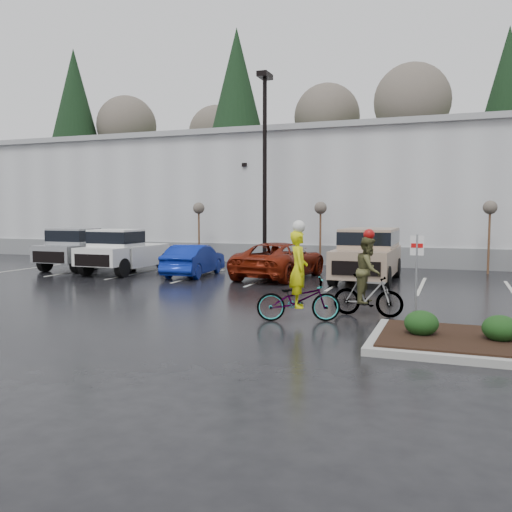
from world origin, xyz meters
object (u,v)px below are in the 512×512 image
(pickup_white, at_px, (128,250))
(car_blue, at_px, (194,260))
(sapling_west, at_px, (199,211))
(pickup_silver, at_px, (86,248))
(fire_lane_sign, at_px, (416,269))
(suv_tan, at_px, (367,255))
(car_red, at_px, (280,260))
(lamppost, at_px, (265,149))
(cyclist_olive, at_px, (368,285))
(cyclist_hivis, at_px, (298,290))
(sapling_east, at_px, (490,211))
(sapling_mid, at_px, (321,211))

(pickup_white, height_order, car_blue, pickup_white)
(sapling_west, bearing_deg, pickup_silver, -133.36)
(car_blue, bearing_deg, fire_lane_sign, 135.91)
(suv_tan, bearing_deg, sapling_west, 155.33)
(car_red, bearing_deg, lamppost, -55.26)
(car_blue, relative_size, car_red, 0.77)
(lamppost, bearing_deg, suv_tan, -31.56)
(fire_lane_sign, xyz_separation_m, cyclist_olive, (-1.28, 1.30, -0.57))
(lamppost, distance_m, fire_lane_sign, 14.78)
(car_blue, distance_m, car_red, 3.70)
(lamppost, distance_m, pickup_silver, 9.74)
(sapling_west, relative_size, suv_tan, 0.63)
(sapling_west, bearing_deg, cyclist_hivis, -54.75)
(sapling_west, bearing_deg, lamppost, -14.04)
(pickup_silver, distance_m, cyclist_olive, 16.21)
(lamppost, xyz_separation_m, cyclist_hivis, (5.00, -11.73, -4.92))
(sapling_east, height_order, pickup_silver, sapling_east)
(car_blue, xyz_separation_m, suv_tan, (7.18, 0.68, 0.36))
(lamppost, height_order, cyclist_hivis, lamppost)
(pickup_silver, relative_size, cyclist_olive, 2.29)
(pickup_silver, bearing_deg, pickup_white, -13.49)
(cyclist_hivis, bearing_deg, sapling_east, -41.57)
(sapling_west, relative_size, pickup_white, 0.62)
(sapling_west, relative_size, sapling_mid, 1.00)
(fire_lane_sign, xyz_separation_m, cyclist_hivis, (-2.80, 0.07, -0.64))
(sapling_mid, height_order, pickup_silver, sapling_mid)
(sapling_west, xyz_separation_m, car_blue, (2.23, -5.00, -2.06))
(sapling_mid, bearing_deg, sapling_west, 180.00)
(car_red, bearing_deg, pickup_white, 9.21)
(pickup_white, distance_m, suv_tan, 10.58)
(fire_lane_sign, bearing_deg, sapling_west, 132.67)
(fire_lane_sign, height_order, cyclist_hivis, cyclist_hivis)
(pickup_white, bearing_deg, car_blue, -3.08)
(car_red, relative_size, cyclist_olive, 2.32)
(pickup_silver, relative_size, car_red, 0.99)
(fire_lane_sign, height_order, car_blue, fire_lane_sign)
(sapling_mid, height_order, pickup_white, sapling_mid)
(sapling_east, xyz_separation_m, car_blue, (-11.77, -5.00, -2.06))
(lamppost, xyz_separation_m, fire_lane_sign, (7.80, -11.80, -4.28))
(sapling_east, xyz_separation_m, fire_lane_sign, (-2.20, -12.80, -1.32))
(pickup_white, bearing_deg, pickup_silver, 166.51)
(sapling_mid, relative_size, car_red, 0.61)
(suv_tan, height_order, cyclist_hivis, cyclist_hivis)
(pickup_silver, height_order, cyclist_hivis, cyclist_hivis)
(sapling_west, height_order, car_blue, sapling_west)
(car_blue, bearing_deg, sapling_west, -70.95)
(sapling_west, height_order, suv_tan, sapling_west)
(sapling_west, xyz_separation_m, cyclist_hivis, (9.00, -12.73, -1.96))
(car_blue, relative_size, cyclist_hivis, 1.62)
(fire_lane_sign, distance_m, pickup_white, 15.23)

